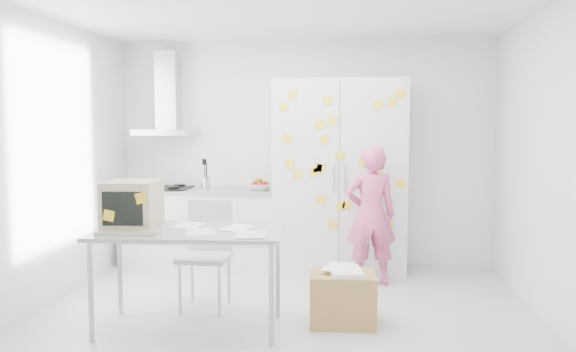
# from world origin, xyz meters

# --- Properties ---
(floor) EXTENTS (4.50, 4.00, 0.02)m
(floor) POSITION_xyz_m (0.00, 0.00, -0.01)
(floor) COLOR silver
(floor) RESTS_ON ground
(walls) EXTENTS (4.52, 4.01, 2.70)m
(walls) POSITION_xyz_m (0.00, 0.72, 1.35)
(walls) COLOR white
(walls) RESTS_ON ground
(ceiling) EXTENTS (4.50, 4.00, 0.02)m
(ceiling) POSITION_xyz_m (0.00, 0.00, 2.70)
(ceiling) COLOR white
(ceiling) RESTS_ON walls
(counter_run) EXTENTS (1.84, 0.63, 1.28)m
(counter_run) POSITION_xyz_m (-1.20, 1.70, 0.47)
(counter_run) COLOR white
(counter_run) RESTS_ON ground
(range_hood) EXTENTS (0.70, 0.48, 1.01)m
(range_hood) POSITION_xyz_m (-1.65, 1.84, 1.96)
(range_hood) COLOR silver
(range_hood) RESTS_ON walls
(tall_cabinet) EXTENTS (1.50, 0.68, 2.20)m
(tall_cabinet) POSITION_xyz_m (0.45, 1.67, 1.10)
(tall_cabinet) COLOR silver
(tall_cabinet) RESTS_ON ground
(person) EXTENTS (0.58, 0.43, 1.47)m
(person) POSITION_xyz_m (0.80, 1.10, 0.74)
(person) COLOR #DB5591
(person) RESTS_ON ground
(desk) EXTENTS (1.57, 0.86, 1.22)m
(desk) POSITION_xyz_m (-1.03, -0.41, 0.92)
(desk) COLOR gray
(desk) RESTS_ON ground
(chair) EXTENTS (0.45, 0.45, 0.99)m
(chair) POSITION_xyz_m (-0.73, 0.17, 0.56)
(chair) COLOR beige
(chair) RESTS_ON ground
(cardboard_box) EXTENTS (0.57, 0.46, 0.48)m
(cardboard_box) POSITION_xyz_m (0.53, -0.15, 0.23)
(cardboard_box) COLOR #A77F48
(cardboard_box) RESTS_ON ground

